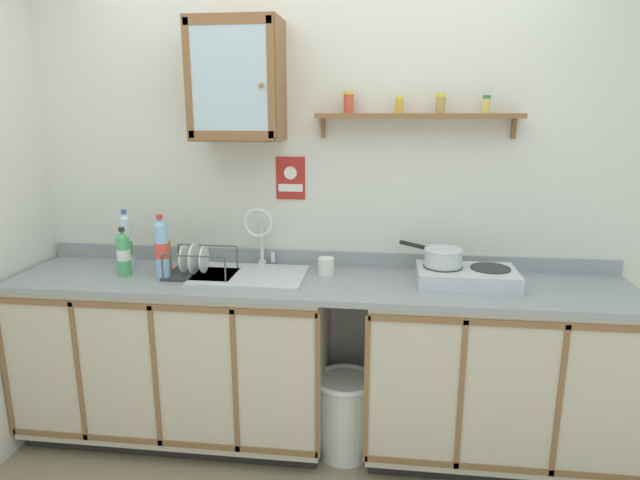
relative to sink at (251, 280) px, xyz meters
name	(u,v)px	position (x,y,z in m)	size (l,w,h in m)	color
back_wall	(324,187)	(0.35, 0.27, 0.45)	(3.73, 0.07, 2.67)	silver
lower_cabinet_run	(178,358)	(-0.41, -0.04, -0.44)	(1.61, 0.57, 0.89)	black
lower_cabinet_run_right	(496,376)	(1.25, -0.04, -0.44)	(1.30, 0.57, 0.89)	black
countertop	(317,283)	(0.35, -0.04, 0.01)	(3.09, 0.60, 0.03)	gray
backsplash	(323,258)	(0.35, 0.24, 0.07)	(3.09, 0.02, 0.08)	gray
sink	(251,280)	(0.00, 0.00, 0.00)	(0.56, 0.44, 0.47)	silver
hot_plate_stove	(467,276)	(1.08, -0.01, 0.07)	(0.48, 0.29, 0.08)	silver
saucepan	(442,256)	(0.96, 0.02, 0.16)	(0.30, 0.28, 0.09)	silver
bottle_water_blue_0	(162,249)	(-0.42, -0.11, 0.18)	(0.07, 0.07, 0.33)	#8CB7E0
bottle_water_clear_1	(126,242)	(-0.69, 0.05, 0.17)	(0.06, 0.06, 0.32)	silver
bottle_soda_green_2	(124,253)	(-0.65, -0.07, 0.14)	(0.07, 0.07, 0.25)	#4CB266
bottle_juice_amber_3	(165,253)	(-0.46, 0.01, 0.13)	(0.07, 0.07, 0.23)	gold
dish_rack	(199,269)	(-0.26, -0.03, 0.06)	(0.35, 0.23, 0.17)	#333338
mug	(326,266)	(0.38, 0.06, 0.07)	(0.08, 0.12, 0.09)	white
wall_cabinet	(237,80)	(-0.07, 0.11, 1.00)	(0.45, 0.30, 0.58)	brown
spice_shelf	(415,114)	(0.81, 0.18, 0.84)	(1.01, 0.14, 0.23)	brown
warning_sign	(291,179)	(0.17, 0.24, 0.50)	(0.15, 0.01, 0.23)	#B2261E
trash_bin	(345,413)	(0.50, -0.10, -0.67)	(0.32, 0.32, 0.43)	silver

